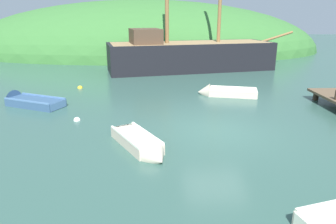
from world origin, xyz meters
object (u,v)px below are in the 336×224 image
at_px(buoy_white, 77,120).
at_px(buoy_yellow, 80,88).
at_px(sailing_ship, 189,59).
at_px(rowboat_center, 141,146).
at_px(rowboat_outer_right, 224,93).
at_px(rowboat_outer_left, 27,102).

distance_m(buoy_white, buoy_yellow, 6.32).
bearing_deg(sailing_ship, buoy_yellow, -151.15).
relative_size(sailing_ship, buoy_yellow, 50.08).
distance_m(rowboat_center, buoy_yellow, 10.20).
bearing_deg(rowboat_outer_right, rowboat_center, 73.14).
relative_size(rowboat_center, rowboat_outer_left, 0.84).
relative_size(sailing_ship, buoy_white, 53.91).
bearing_deg(rowboat_outer_right, sailing_ship, -68.46).
xyz_separation_m(sailing_ship, rowboat_outer_left, (-9.21, -10.01, -0.76)).
relative_size(rowboat_outer_right, buoy_yellow, 10.75).
height_order(rowboat_center, buoy_white, rowboat_center).
xyz_separation_m(buoy_white, buoy_yellow, (-1.25, 6.20, 0.00)).
relative_size(sailing_ship, rowboat_outer_left, 4.30).
distance_m(sailing_ship, rowboat_center, 16.04).
distance_m(sailing_ship, rowboat_outer_right, 8.62).
xyz_separation_m(rowboat_outer_right, rowboat_outer_left, (-10.28, -1.49, -0.00)).
relative_size(rowboat_outer_left, buoy_white, 12.54).
bearing_deg(rowboat_center, buoy_white, -165.59).
bearing_deg(buoy_white, buoy_yellow, 101.41).
bearing_deg(sailing_ship, rowboat_outer_left, -144.42).
relative_size(buoy_white, buoy_yellow, 0.93).
distance_m(rowboat_outer_right, rowboat_outer_left, 10.39).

